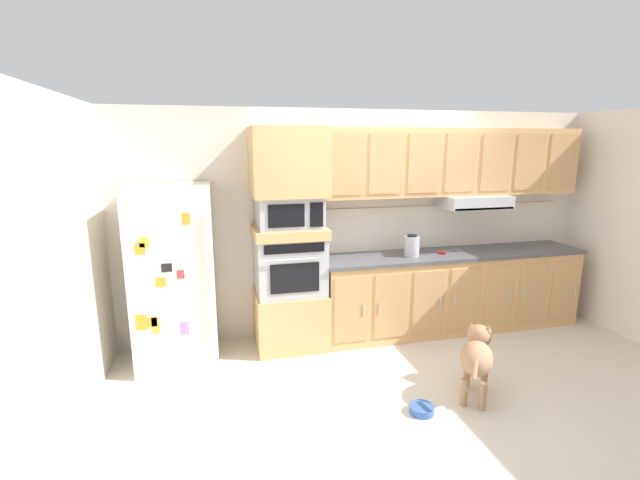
{
  "coord_description": "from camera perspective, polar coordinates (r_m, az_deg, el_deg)",
  "views": [
    {
      "loc": [
        -1.69,
        -3.64,
        2.14
      ],
      "look_at": [
        -0.73,
        0.27,
        1.25
      ],
      "focal_mm": 24.77,
      "sensor_mm": 36.0,
      "label": 1
    }
  ],
  "objects": [
    {
      "name": "dog_food_bowl",
      "position": [
        3.92,
        13.01,
        -20.51
      ],
      "size": [
        0.2,
        0.2,
        0.06
      ],
      "color": "#3359A5",
      "rests_on": "ground"
    },
    {
      "name": "electric_kettle",
      "position": [
        4.95,
        11.75,
        -0.75
      ],
      "size": [
        0.17,
        0.17,
        0.24
      ],
      "color": "#A8AAAF",
      "rests_on": "countertop_slab"
    },
    {
      "name": "upper_cabinet_with_hood",
      "position": [
        5.25,
        16.96,
        9.3
      ],
      "size": [
        3.06,
        0.48,
        0.88
      ],
      "color": "tan",
      "rests_on": "backsplash_panel"
    },
    {
      "name": "lower_cabinet_run",
      "position": [
        5.4,
        16.51,
        -6.45
      ],
      "size": [
        3.06,
        0.63,
        0.88
      ],
      "color": "tan",
      "rests_on": "ground"
    },
    {
      "name": "screwdriver",
      "position": [
        5.16,
        15.47,
        -1.55
      ],
      "size": [
        0.17,
        0.16,
        0.03
      ],
      "color": "red",
      "rests_on": "countertop_slab"
    },
    {
      "name": "oven_base_cabinet",
      "position": [
        4.82,
        -3.84,
        -10.04
      ],
      "size": [
        0.74,
        0.62,
        0.6
      ],
      "primitive_type": "cube",
      "color": "tan",
      "rests_on": "ground"
    },
    {
      "name": "countertop_slab",
      "position": [
        5.28,
        16.8,
        -1.7
      ],
      "size": [
        3.1,
        0.64,
        0.04
      ],
      "primitive_type": "cube",
      "color": "#4C4C51",
      "rests_on": "lower_cabinet_run"
    },
    {
      "name": "backsplash_panel",
      "position": [
        5.47,
        15.45,
        1.75
      ],
      "size": [
        3.1,
        0.02,
        0.5
      ],
      "primitive_type": "cube",
      "color": "silver",
      "rests_on": "countertop_slab"
    },
    {
      "name": "appliance_upper_cabinet",
      "position": [
        4.46,
        -4.15,
        10.07
      ],
      "size": [
        0.74,
        0.62,
        0.68
      ],
      "primitive_type": "cube",
      "color": "tan",
      "rests_on": "microwave"
    },
    {
      "name": "microwave",
      "position": [
        4.51,
        -4.04,
        3.71
      ],
      "size": [
        0.64,
        0.54,
        0.32
      ],
      "color": "#A8AAAF",
      "rests_on": "appliance_mid_shelf"
    },
    {
      "name": "side_panel_left",
      "position": [
        3.91,
        -29.9,
        -2.44
      ],
      "size": [
        0.12,
        7.1,
        2.5
      ],
      "primitive_type": "cube",
      "color": "beige",
      "rests_on": "ground"
    },
    {
      "name": "dog",
      "position": [
        4.12,
        19.64,
        -13.76
      ],
      "size": [
        0.53,
        0.69,
        0.57
      ],
      "rotation": [
        0.0,
        0.0,
        0.94
      ],
      "color": "#997551",
      "rests_on": "ground"
    },
    {
      "name": "built_in_oven",
      "position": [
        4.62,
        -3.94,
        -3.16
      ],
      "size": [
        0.7,
        0.62,
        0.6
      ],
      "color": "#A8AAAF",
      "rests_on": "oven_base_cabinet"
    },
    {
      "name": "refrigerator",
      "position": [
        4.52,
        -18.32,
        -4.42
      ],
      "size": [
        0.76,
        0.73,
        1.76
      ],
      "color": "silver",
      "rests_on": "ground"
    },
    {
      "name": "back_kitchen_wall",
      "position": [
        5.12,
        5.67,
        2.36
      ],
      "size": [
        6.2,
        0.12,
        2.5
      ],
      "primitive_type": "cube",
      "color": "beige",
      "rests_on": "ground"
    },
    {
      "name": "appliance_mid_shelf",
      "position": [
        4.55,
        -4.01,
        1.1
      ],
      "size": [
        0.74,
        0.62,
        0.1
      ],
      "primitive_type": "cube",
      "color": "tan",
      "rests_on": "built_in_oven"
    },
    {
      "name": "ground_plane",
      "position": [
        4.55,
        10.14,
        -15.84
      ],
      "size": [
        9.6,
        9.6,
        0.0
      ],
      "primitive_type": "plane",
      "color": "beige"
    }
  ]
}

